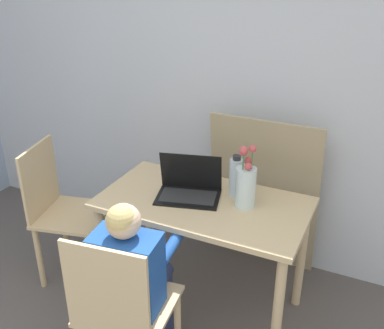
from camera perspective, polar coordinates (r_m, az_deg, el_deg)
The scene contains 9 objects.
wall_back at distance 2.80m, azimuth 7.04°, elevation 11.22°, with size 6.40×0.05×2.50m.
dining_table at distance 2.47m, azimuth 1.43°, elevation -6.78°, with size 1.11×0.61×0.72m.
chair_occupied at distance 2.14m, azimuth -8.77°, elevation -18.00°, with size 0.44×0.44×0.89m.
chair_spare at distance 2.93m, azimuth -16.13°, elevation -5.67°, with size 0.48×0.48×0.89m.
person_seated at distance 2.13m, azimuth -7.47°, elevation -12.96°, with size 0.36×0.45×0.99m.
laptop at distance 2.45m, azimuth -0.35°, elevation -2.78°, with size 0.39×0.31×0.23m.
flower_vase at distance 2.32m, azimuth 6.84°, elevation -2.44°, with size 0.11×0.11×0.35m.
water_bottle at distance 2.43m, azimuth 5.60°, elevation -1.59°, with size 0.07×0.07×0.24m.
cardboard_panel at distance 2.90m, azimuth 9.04°, elevation -3.89°, with size 0.69×0.16×1.05m.
Camera 1 is at (0.85, -0.36, 1.92)m, focal length 42.00 mm.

